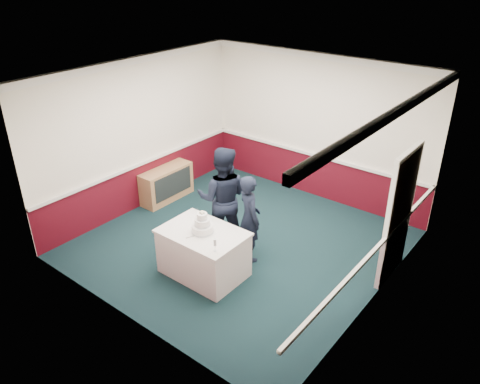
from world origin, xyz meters
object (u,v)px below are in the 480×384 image
Objects in this scene: cake_knife at (192,236)px; champagne_flute at (215,243)px; wedding_cake at (202,226)px; person_man at (223,198)px; person_woman at (249,218)px; cake_table at (204,252)px; sideboard at (167,184)px.

champagne_flute is at bearing 15.38° from cake_knife.
wedding_cake is 0.23m from cake_knife.
champagne_flute reaches higher than cake_knife.
person_man is 1.21× the size of person_woman.
wedding_cake is 0.20× the size of person_man.
sideboard is at bearing 148.44° from cake_table.
cake_table is 3.63× the size of wedding_cake.
cake_knife is (-0.03, -0.20, 0.39)m from cake_table.
person_man is (-0.32, 0.86, 0.02)m from wedding_cake.
person_woman reaches higher than cake_table.
cake_knife is at bearing 171.42° from champagne_flute.
wedding_cake is 0.88m from person_woman.
wedding_cake is at bearing 100.63° from person_woman.
cake_knife reaches higher than cake_table.
wedding_cake reaches higher than cake_table.
cake_knife is 1.07× the size of champagne_flute.
sideboard is 3.39m from champagne_flute.
cake_table is 6.00× the size of cake_knife.
sideboard is 2.76m from person_woman.
cake_table is at bearing 105.43° from cake_knife.
person_man is at bearing 110.23° from cake_table.
champagne_flute is at bearing -29.25° from wedding_cake.
wedding_cake reaches higher than champagne_flute.
person_woman is (0.29, 0.82, -0.13)m from wedding_cake.
person_woman is at bearing 142.44° from person_man.
person_man is at bearing 26.19° from person_woman.
cake_knife is (-0.03, -0.20, -0.11)m from wedding_cake.
wedding_cake is at bearing 105.43° from cake_knife.
person_woman reaches higher than wedding_cake.
person_man is (-0.29, 1.06, 0.13)m from cake_knife.
cake_table is (2.36, -1.45, 0.05)m from sideboard.
cake_table is 0.50m from wedding_cake.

